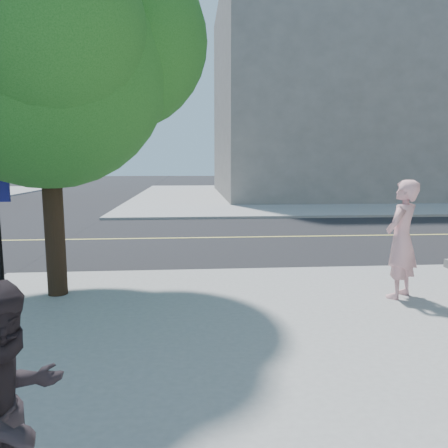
{
  "coord_description": "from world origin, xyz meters",
  "views": [
    {
      "loc": [
        2.85,
        -8.92,
        2.4
      ],
      "look_at": [
        3.44,
        -1.35,
        1.3
      ],
      "focal_mm": 33.94,
      "sensor_mm": 36.0,
      "label": 1
    }
  ],
  "objects": [
    {
      "name": "ground",
      "position": [
        0.0,
        0.0,
        0.0
      ],
      "size": [
        140.0,
        140.0,
        0.0
      ],
      "primitive_type": "plane",
      "color": "black",
      "rests_on": "ground"
    },
    {
      "name": "road_ew",
      "position": [
        0.0,
        4.5,
        0.01
      ],
      "size": [
        140.0,
        9.0,
        0.01
      ],
      "primitive_type": "cube",
      "color": "black",
      "rests_on": "ground"
    },
    {
      "name": "sidewalk_ne",
      "position": [
        13.5,
        21.5,
        0.06
      ],
      "size": [
        29.0,
        25.0,
        0.12
      ],
      "primitive_type": "cube",
      "color": "gray",
      "rests_on": "ground"
    },
    {
      "name": "filler_ne",
      "position": [
        14.0,
        22.0,
        7.12
      ],
      "size": [
        18.0,
        16.0,
        14.0
      ],
      "primitive_type": "cube",
      "color": "slate",
      "rests_on": "sidewalk_ne"
    },
    {
      "name": "man_on_phone",
      "position": [
        6.38,
        -2.16,
        1.12
      ],
      "size": [
        0.87,
        0.84,
        2.0
      ],
      "primitive_type": "imported",
      "rotation": [
        0.0,
        0.0,
        3.85
      ],
      "color": "pink",
      "rests_on": "sidewalk_se"
    },
    {
      "name": "pedestrian",
      "position": [
        1.75,
        -6.47,
        0.92
      ],
      "size": [
        0.9,
        0.97,
        1.61
      ],
      "primitive_type": "imported",
      "rotation": [
        0.0,
        0.0,
        1.09
      ],
      "color": "black",
      "rests_on": "sidewalk_se"
    },
    {
      "name": "street_tree",
      "position": [
        0.61,
        -1.53,
        4.46
      ],
      "size": [
        5.07,
        4.61,
        6.72
      ],
      "rotation": [
        0.0,
        0.0,
        -0.16
      ],
      "color": "black",
      "rests_on": "sidewalk_se"
    }
  ]
}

